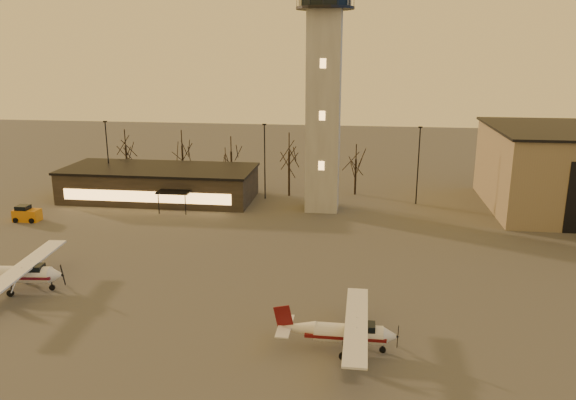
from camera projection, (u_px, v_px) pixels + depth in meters
The scene contains 8 objects.
ground at pixel (291, 318), 42.37m from camera, with size 220.00×220.00×0.00m, color #474441.
control_tower at pixel (324, 77), 66.80m from camera, with size 6.80×6.80×32.60m.
terminal at pixel (160, 183), 75.25m from camera, with size 25.40×12.20×4.30m.
light_poles at pixel (327, 166), 70.54m from camera, with size 58.50×12.25×10.14m.
tree_row at pixel (232, 148), 80.05m from camera, with size 37.20×9.20×8.80m.
cessna_front at pixel (350, 336), 37.50m from camera, with size 8.69×10.99×3.04m.
cessna_rear at pixel (23, 277), 46.97m from camera, with size 9.66×12.18×3.35m.
service_cart at pixel (27, 215), 65.93m from camera, with size 3.00×1.94×1.88m.
Camera 1 is at (4.93, -38.26, 19.65)m, focal length 35.00 mm.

